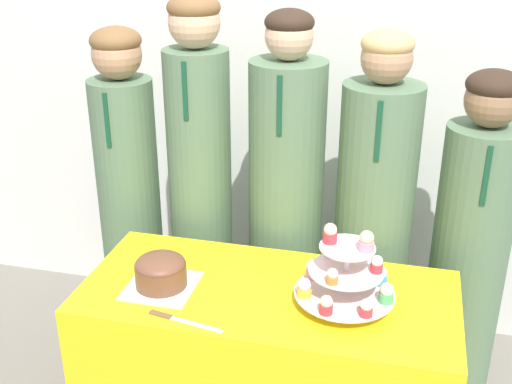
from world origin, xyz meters
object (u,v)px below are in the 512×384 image
at_px(cupcake_stand, 346,275).
at_px(student_3, 372,238).
at_px(student_4, 468,260).
at_px(round_cake, 161,272).
at_px(cake_knife, 173,318).
at_px(student_2, 285,222).
at_px(student_0, 130,209).
at_px(student_1, 201,202).

height_order(cupcake_stand, student_3, student_3).
height_order(cupcake_stand, student_4, student_4).
relative_size(round_cake, student_3, 0.14).
bearing_deg(cake_knife, student_2, 84.59).
xyz_separation_m(round_cake, student_2, (0.31, 0.58, -0.06)).
height_order(student_0, student_4, student_0).
relative_size(round_cake, cupcake_stand, 0.69).
xyz_separation_m(cupcake_stand, student_3, (0.05, 0.53, -0.14)).
xyz_separation_m(student_0, student_1, (0.33, 0.00, 0.07)).
bearing_deg(student_2, round_cake, -117.80).
relative_size(round_cake, student_4, 0.16).
bearing_deg(student_3, student_1, -180.00).
relative_size(round_cake, student_0, 0.15).
height_order(student_0, student_3, student_3).
bearing_deg(cupcake_stand, student_0, 151.79).
distance_m(student_0, student_4, 1.42).
xyz_separation_m(student_1, student_2, (0.36, 0.00, -0.05)).
xyz_separation_m(cupcake_stand, student_4, (0.42, 0.53, -0.19)).
xyz_separation_m(student_2, student_3, (0.35, -0.00, -0.03)).
height_order(student_0, student_1, student_1).
relative_size(cake_knife, student_3, 0.16).
xyz_separation_m(cupcake_stand, student_2, (-0.31, 0.53, -0.11)).
height_order(student_1, student_4, student_1).
height_order(cake_knife, student_1, student_1).
bearing_deg(cake_knife, student_1, 111.76).
xyz_separation_m(student_1, student_3, (0.71, 0.00, -0.08)).
distance_m(student_0, student_2, 0.69).
bearing_deg(student_4, round_cake, -150.59).
bearing_deg(student_0, cake_knife, -57.09).
xyz_separation_m(cupcake_stand, student_1, (-0.67, 0.53, -0.06)).
bearing_deg(round_cake, student_1, 95.25).
bearing_deg(round_cake, student_3, 41.46).
height_order(cake_knife, student_3, student_3).
xyz_separation_m(round_cake, cake_knife, (0.10, -0.16, -0.06)).
distance_m(round_cake, student_3, 0.89).
relative_size(student_0, student_4, 1.06).
bearing_deg(round_cake, cupcake_stand, 4.76).
height_order(round_cake, student_0, student_0).
xyz_separation_m(cake_knife, student_2, (0.20, 0.75, -0.00)).
xyz_separation_m(student_0, student_2, (0.69, 0.00, 0.02)).
distance_m(cupcake_stand, student_1, 0.85).
bearing_deg(student_2, cake_knife, -105.29).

